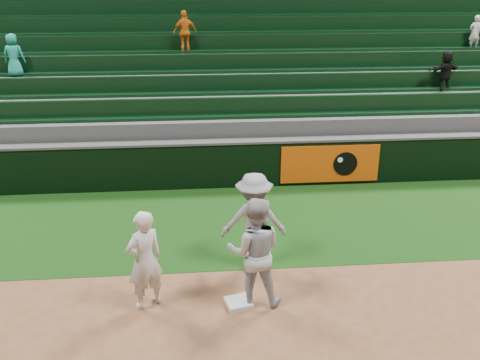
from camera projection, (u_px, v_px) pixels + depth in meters
name	position (u px, v px, depth m)	size (l,w,h in m)	color
ground	(229.00, 298.00, 9.31)	(70.00, 70.00, 0.00)	brown
foul_grass	(220.00, 222.00, 12.09)	(36.00, 4.20, 0.01)	black
first_base	(238.00, 303.00, 9.09)	(0.41, 0.41, 0.09)	silver
first_baseman	(145.00, 260.00, 8.79)	(0.64, 0.42, 1.77)	silver
baserunner	(255.00, 252.00, 8.88)	(0.94, 0.73, 1.93)	#ACB0B8
base_coach	(254.00, 220.00, 10.02)	(1.21, 0.70, 1.88)	gray
field_wall	(216.00, 164.00, 13.89)	(36.00, 0.45, 1.25)	black
stadium_seating	(209.00, 92.00, 17.00)	(36.00, 5.95, 5.42)	#3E3E41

